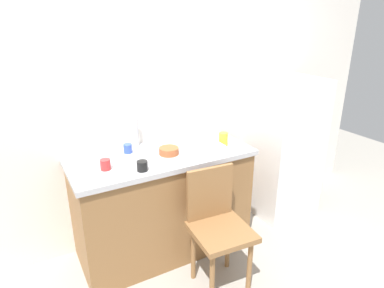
{
  "coord_description": "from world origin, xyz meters",
  "views": [
    {
      "loc": [
        -1.09,
        -1.58,
        1.89
      ],
      "look_at": [
        0.13,
        0.6,
        0.93
      ],
      "focal_mm": 31.31,
      "sensor_mm": 36.0,
      "label": 1
    }
  ],
  "objects_px": {
    "cup_red": "(105,165)",
    "cup_yellow": "(223,139)",
    "cup_blue": "(128,149)",
    "terracotta_bowl": "(169,151)",
    "chair": "(218,224)",
    "dish_tray": "(204,148)",
    "cup_black": "(142,166)",
    "refrigerator": "(283,147)"
  },
  "relations": [
    {
      "from": "chair",
      "to": "cup_red",
      "type": "bearing_deg",
      "value": 148.15
    },
    {
      "from": "cup_red",
      "to": "cup_blue",
      "type": "relative_size",
      "value": 1.07
    },
    {
      "from": "refrigerator",
      "to": "cup_blue",
      "type": "xyz_separation_m",
      "value": [
        -1.53,
        0.13,
        0.24
      ]
    },
    {
      "from": "refrigerator",
      "to": "cup_yellow",
      "type": "xyz_separation_m",
      "value": [
        -0.78,
        -0.1,
        0.26
      ]
    },
    {
      "from": "chair",
      "to": "refrigerator",
      "type": "bearing_deg",
      "value": 30.76
    },
    {
      "from": "cup_red",
      "to": "cup_yellow",
      "type": "xyz_separation_m",
      "value": [
        0.98,
        -0.01,
        0.02
      ]
    },
    {
      "from": "dish_tray",
      "to": "cup_yellow",
      "type": "height_order",
      "value": "cup_yellow"
    },
    {
      "from": "dish_tray",
      "to": "terracotta_bowl",
      "type": "xyz_separation_m",
      "value": [
        -0.28,
        0.07,
        0.0
      ]
    },
    {
      "from": "chair",
      "to": "cup_yellow",
      "type": "bearing_deg",
      "value": 57.59
    },
    {
      "from": "refrigerator",
      "to": "cup_yellow",
      "type": "distance_m",
      "value": 0.83
    },
    {
      "from": "chair",
      "to": "dish_tray",
      "type": "bearing_deg",
      "value": 75.87
    },
    {
      "from": "refrigerator",
      "to": "dish_tray",
      "type": "xyz_separation_m",
      "value": [
        -0.98,
        -0.12,
        0.23
      ]
    },
    {
      "from": "cup_black",
      "to": "cup_yellow",
      "type": "bearing_deg",
      "value": 10.03
    },
    {
      "from": "cup_blue",
      "to": "cup_red",
      "type": "bearing_deg",
      "value": -137.18
    },
    {
      "from": "cup_yellow",
      "to": "cup_blue",
      "type": "bearing_deg",
      "value": 163.09
    },
    {
      "from": "cup_red",
      "to": "cup_black",
      "type": "distance_m",
      "value": 0.26
    },
    {
      "from": "refrigerator",
      "to": "cup_red",
      "type": "relative_size",
      "value": 17.87
    },
    {
      "from": "terracotta_bowl",
      "to": "cup_blue",
      "type": "relative_size",
      "value": 2.16
    },
    {
      "from": "terracotta_bowl",
      "to": "cup_blue",
      "type": "distance_m",
      "value": 0.33
    },
    {
      "from": "cup_red",
      "to": "cup_yellow",
      "type": "height_order",
      "value": "cup_yellow"
    },
    {
      "from": "terracotta_bowl",
      "to": "cup_red",
      "type": "xyz_separation_m",
      "value": [
        -0.51,
        -0.04,
        0.01
      ]
    },
    {
      "from": "chair",
      "to": "terracotta_bowl",
      "type": "height_order",
      "value": "terracotta_bowl"
    },
    {
      "from": "cup_black",
      "to": "cup_blue",
      "type": "distance_m",
      "value": 0.36
    },
    {
      "from": "cup_red",
      "to": "cup_yellow",
      "type": "bearing_deg",
      "value": -0.39
    },
    {
      "from": "dish_tray",
      "to": "terracotta_bowl",
      "type": "height_order",
      "value": "terracotta_bowl"
    },
    {
      "from": "cup_yellow",
      "to": "cup_black",
      "type": "bearing_deg",
      "value": -169.97
    },
    {
      "from": "dish_tray",
      "to": "cup_yellow",
      "type": "distance_m",
      "value": 0.2
    },
    {
      "from": "dish_tray",
      "to": "cup_black",
      "type": "xyz_separation_m",
      "value": [
        -0.57,
        -0.11,
        0.01
      ]
    },
    {
      "from": "cup_black",
      "to": "cup_blue",
      "type": "relative_size",
      "value": 1.07
    },
    {
      "from": "dish_tray",
      "to": "cup_blue",
      "type": "bearing_deg",
      "value": 155.34
    },
    {
      "from": "dish_tray",
      "to": "chair",
      "type": "bearing_deg",
      "value": -108.41
    },
    {
      "from": "dish_tray",
      "to": "cup_blue",
      "type": "relative_size",
      "value": 3.95
    },
    {
      "from": "cup_yellow",
      "to": "refrigerator",
      "type": "bearing_deg",
      "value": 7.27
    },
    {
      "from": "refrigerator",
      "to": "cup_black",
      "type": "height_order",
      "value": "refrigerator"
    },
    {
      "from": "refrigerator",
      "to": "dish_tray",
      "type": "height_order",
      "value": "refrigerator"
    },
    {
      "from": "chair",
      "to": "cup_yellow",
      "type": "height_order",
      "value": "cup_yellow"
    },
    {
      "from": "dish_tray",
      "to": "cup_red",
      "type": "bearing_deg",
      "value": 177.71
    },
    {
      "from": "chair",
      "to": "dish_tray",
      "type": "relative_size",
      "value": 3.18
    },
    {
      "from": "terracotta_bowl",
      "to": "cup_black",
      "type": "bearing_deg",
      "value": -148.14
    },
    {
      "from": "dish_tray",
      "to": "cup_black",
      "type": "bearing_deg",
      "value": -168.96
    },
    {
      "from": "terracotta_bowl",
      "to": "cup_blue",
      "type": "height_order",
      "value": "cup_blue"
    },
    {
      "from": "chair",
      "to": "dish_tray",
      "type": "xyz_separation_m",
      "value": [
        0.15,
        0.44,
        0.41
      ]
    }
  ]
}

